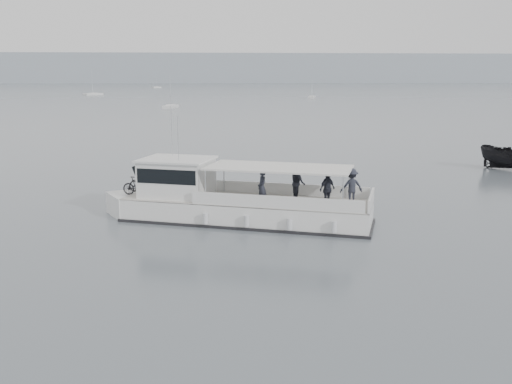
{
  "coord_description": "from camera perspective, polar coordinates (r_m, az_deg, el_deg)",
  "views": [
    {
      "loc": [
        4.06,
        -29.55,
        7.65
      ],
      "look_at": [
        6.29,
        -0.21,
        1.6
      ],
      "focal_mm": 40.0,
      "sensor_mm": 36.0,
      "label": 1
    }
  ],
  "objects": [
    {
      "name": "moored_fleet",
      "position": [
        240.25,
        -15.27,
        9.48
      ],
      "size": [
        408.67,
        257.65,
        11.18
      ],
      "color": "white",
      "rests_on": "ground"
    },
    {
      "name": "tour_boat",
      "position": [
        30.5,
        -3.3,
        -0.95
      ],
      "size": [
        14.67,
        7.74,
        6.24
      ],
      "rotation": [
        0.0,
        0.0,
        -0.33
      ],
      "color": "white",
      "rests_on": "ground"
    },
    {
      "name": "ground",
      "position": [
        30.79,
        -11.8,
        -3.02
      ],
      "size": [
        1400.0,
        1400.0,
        0.0
      ],
      "primitive_type": "plane",
      "color": "#515960",
      "rests_on": "ground"
    },
    {
      "name": "headland",
      "position": [
        589.6,
        -4.86,
        12.19
      ],
      "size": [
        1400.0,
        90.0,
        28.0
      ],
      "primitive_type": "cube",
      "color": "#939EA8",
      "rests_on": "ground"
    }
  ]
}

